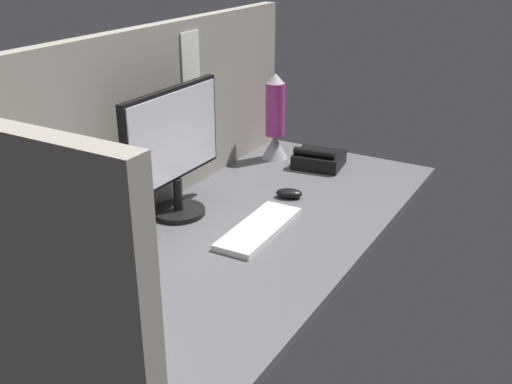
{
  "coord_description": "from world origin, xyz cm",
  "views": [
    {
      "loc": [
        -145.2,
        -91.54,
        88.56
      ],
      "look_at": [
        1.04,
        0.0,
        14.0
      ],
      "focal_mm": 42.26,
      "sensor_mm": 36.0,
      "label": 1
    }
  ],
  "objects_px": {
    "keyboard": "(259,228)",
    "mouse": "(289,193)",
    "desk_phone": "(319,159)",
    "monitor": "(174,146)",
    "mug_red_plastic": "(31,344)",
    "lava_lamp": "(275,123)"
  },
  "relations": [
    {
      "from": "mouse",
      "to": "lava_lamp",
      "type": "distance_m",
      "value": 0.45
    },
    {
      "from": "keyboard",
      "to": "mouse",
      "type": "height_order",
      "value": "mouse"
    },
    {
      "from": "mug_red_plastic",
      "to": "lava_lamp",
      "type": "height_order",
      "value": "lava_lamp"
    },
    {
      "from": "mouse",
      "to": "desk_phone",
      "type": "distance_m",
      "value": 0.35
    },
    {
      "from": "mouse",
      "to": "desk_phone",
      "type": "height_order",
      "value": "desk_phone"
    },
    {
      "from": "keyboard",
      "to": "desk_phone",
      "type": "height_order",
      "value": "desk_phone"
    },
    {
      "from": "monitor",
      "to": "desk_phone",
      "type": "height_order",
      "value": "monitor"
    },
    {
      "from": "monitor",
      "to": "lava_lamp",
      "type": "xyz_separation_m",
      "value": [
        0.66,
        -0.02,
        -0.09
      ]
    },
    {
      "from": "keyboard",
      "to": "mouse",
      "type": "bearing_deg",
      "value": 6.03
    },
    {
      "from": "keyboard",
      "to": "desk_phone",
      "type": "bearing_deg",
      "value": 5.61
    },
    {
      "from": "mouse",
      "to": "mug_red_plastic",
      "type": "distance_m",
      "value": 1.11
    },
    {
      "from": "monitor",
      "to": "mouse",
      "type": "xyz_separation_m",
      "value": [
        0.31,
        -0.27,
        -0.23
      ]
    },
    {
      "from": "monitor",
      "to": "mug_red_plastic",
      "type": "bearing_deg",
      "value": -165.72
    },
    {
      "from": "lava_lamp",
      "to": "monitor",
      "type": "bearing_deg",
      "value": 178.12
    },
    {
      "from": "monitor",
      "to": "keyboard",
      "type": "xyz_separation_m",
      "value": [
        0.02,
        -0.31,
        -0.23
      ]
    },
    {
      "from": "monitor",
      "to": "mug_red_plastic",
      "type": "height_order",
      "value": "monitor"
    },
    {
      "from": "monitor",
      "to": "desk_phone",
      "type": "xyz_separation_m",
      "value": [
        0.66,
        -0.23,
        -0.21
      ]
    },
    {
      "from": "mouse",
      "to": "lava_lamp",
      "type": "height_order",
      "value": "lava_lamp"
    },
    {
      "from": "keyboard",
      "to": "lava_lamp",
      "type": "height_order",
      "value": "lava_lamp"
    },
    {
      "from": "monitor",
      "to": "mouse",
      "type": "bearing_deg",
      "value": -40.96
    },
    {
      "from": "mug_red_plastic",
      "to": "desk_phone",
      "type": "height_order",
      "value": "mug_red_plastic"
    },
    {
      "from": "keyboard",
      "to": "desk_phone",
      "type": "xyz_separation_m",
      "value": [
        0.63,
        0.08,
        0.02
      ]
    }
  ]
}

